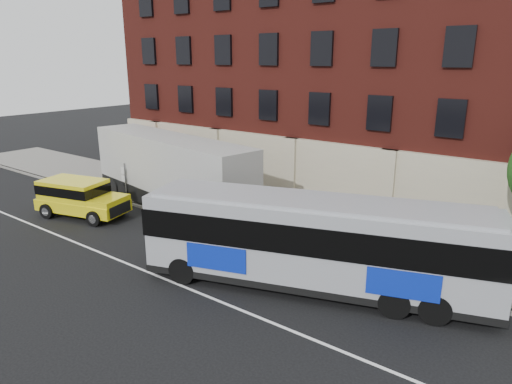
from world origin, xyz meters
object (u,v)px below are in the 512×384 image
Objects in this scene: sign_pole at (125,180)px; shipping_container at (171,174)px; city_bus at (315,240)px; yellow_suv at (79,196)px.

sign_pole is 3.38m from shipping_container.
city_bus is 2.40× the size of yellow_suv.
sign_pole is at bearing 170.02° from city_bus.
sign_pole is at bearing -164.09° from shipping_container.
yellow_suv is 5.28m from shipping_container.
city_bus is 1.01× the size of shipping_container.
sign_pole is 15.19m from city_bus.
yellow_suv is at bearing -89.96° from sign_pole.
shipping_container is at bearing 52.20° from yellow_suv.
yellow_suv is at bearing -177.83° from city_bus.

